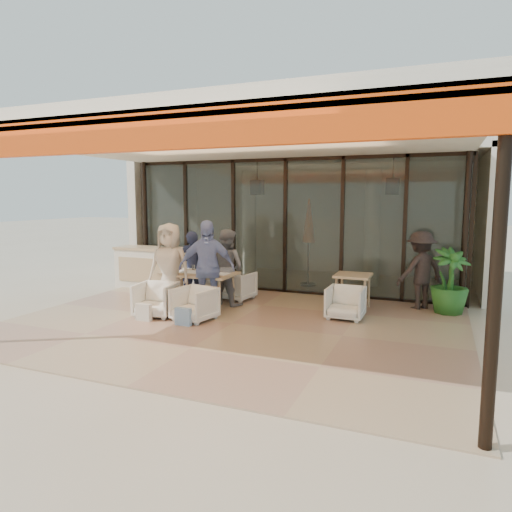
% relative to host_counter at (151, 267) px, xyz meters
% --- Properties ---
extents(ground, '(70.00, 70.00, 0.00)m').
position_rel_host_counter_xyz_m(ground, '(3.33, -2.30, -0.53)').
color(ground, '#C6B293').
rests_on(ground, ground).
extents(terrace_floor, '(8.00, 6.00, 0.01)m').
position_rel_host_counter_xyz_m(terrace_floor, '(3.33, -2.30, -0.53)').
color(terrace_floor, tan).
rests_on(terrace_floor, ground).
extents(terrace_structure, '(8.00, 6.00, 3.40)m').
position_rel_host_counter_xyz_m(terrace_structure, '(3.33, -2.56, 2.72)').
color(terrace_structure, silver).
rests_on(terrace_structure, ground).
extents(glass_storefront, '(8.08, 0.10, 3.20)m').
position_rel_host_counter_xyz_m(glass_storefront, '(3.33, 0.70, 1.07)').
color(glass_storefront, '#9EADA3').
rests_on(glass_storefront, ground).
extents(interior_block, '(9.05, 3.62, 3.52)m').
position_rel_host_counter_xyz_m(interior_block, '(3.34, 3.02, 1.70)').
color(interior_block, silver).
rests_on(interior_block, ground).
extents(host_counter, '(1.85, 0.65, 1.04)m').
position_rel_host_counter_xyz_m(host_counter, '(0.00, 0.00, 0.00)').
color(host_counter, silver).
rests_on(host_counter, ground).
extents(dining_table, '(1.50, 0.90, 0.93)m').
position_rel_host_counter_xyz_m(dining_table, '(2.16, -1.38, 0.16)').
color(dining_table, tan).
rests_on(dining_table, ground).
extents(chair_far_left, '(0.68, 0.64, 0.68)m').
position_rel_host_counter_xyz_m(chair_far_left, '(1.74, -0.44, -0.19)').
color(chair_far_left, white).
rests_on(chair_far_left, ground).
extents(chair_far_right, '(0.77, 0.74, 0.71)m').
position_rel_host_counter_xyz_m(chair_far_right, '(2.58, -0.44, -0.18)').
color(chair_far_right, white).
rests_on(chair_far_right, ground).
extents(chair_near_left, '(0.81, 0.77, 0.73)m').
position_rel_host_counter_xyz_m(chair_near_left, '(1.74, -2.34, -0.16)').
color(chair_near_left, white).
rests_on(chair_near_left, ground).
extents(chair_near_right, '(0.79, 0.76, 0.70)m').
position_rel_host_counter_xyz_m(chair_near_right, '(2.58, -2.34, -0.18)').
color(chair_near_right, white).
rests_on(chair_near_right, ground).
extents(diner_navy, '(0.66, 0.53, 1.56)m').
position_rel_host_counter_xyz_m(diner_navy, '(1.74, -0.94, 0.25)').
color(diner_navy, '#1A223A').
rests_on(diner_navy, ground).
extents(diner_grey, '(0.92, 0.79, 1.63)m').
position_rel_host_counter_xyz_m(diner_grey, '(2.58, -0.94, 0.28)').
color(diner_grey, slate).
rests_on(diner_grey, ground).
extents(diner_cream, '(0.94, 0.68, 1.78)m').
position_rel_host_counter_xyz_m(diner_cream, '(1.74, -1.84, 0.36)').
color(diner_cream, '#C3B4A0').
rests_on(diner_cream, ground).
extents(diner_periwinkle, '(1.18, 0.79, 1.86)m').
position_rel_host_counter_xyz_m(diner_periwinkle, '(2.58, -1.84, 0.40)').
color(diner_periwinkle, '#7287BE').
rests_on(diner_periwinkle, ground).
extents(tote_bag_cream, '(0.30, 0.10, 0.34)m').
position_rel_host_counter_xyz_m(tote_bag_cream, '(1.74, -2.74, -0.36)').
color(tote_bag_cream, silver).
rests_on(tote_bag_cream, ground).
extents(tote_bag_blue, '(0.30, 0.10, 0.34)m').
position_rel_host_counter_xyz_m(tote_bag_blue, '(2.58, -2.74, -0.36)').
color(tote_bag_blue, '#99BFD8').
rests_on(tote_bag_blue, ground).
extents(side_table, '(0.70, 0.70, 0.74)m').
position_rel_host_counter_xyz_m(side_table, '(5.16, -0.41, 0.11)').
color(side_table, tan).
rests_on(side_table, ground).
extents(side_chair, '(0.68, 0.63, 0.69)m').
position_rel_host_counter_xyz_m(side_chair, '(5.16, -1.16, -0.19)').
color(side_chair, white).
rests_on(side_chair, ground).
extents(standing_woman, '(1.18, 1.13, 1.61)m').
position_rel_host_counter_xyz_m(standing_woman, '(6.41, 0.20, 0.27)').
color(standing_woman, black).
rests_on(standing_woman, ground).
extents(potted_palm, '(1.02, 1.02, 1.31)m').
position_rel_host_counter_xyz_m(potted_palm, '(6.96, -0.01, 0.12)').
color(potted_palm, '#1E5919').
rests_on(potted_palm, ground).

